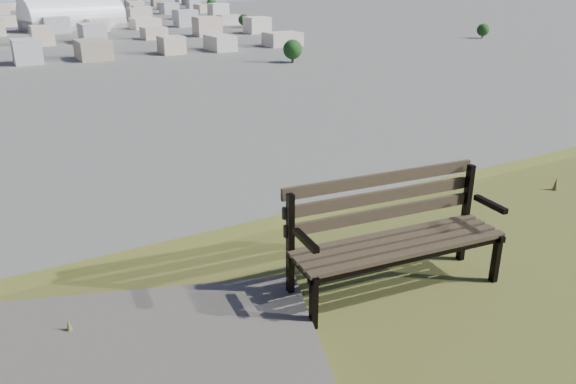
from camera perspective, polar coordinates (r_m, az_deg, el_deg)
park_bench at (r=5.18m, az=10.59°, el=-3.63°), size 2.05×0.86×1.04m
arena at (r=321.79m, az=-20.99°, el=16.06°), size 52.44×31.54×20.67m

